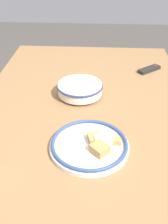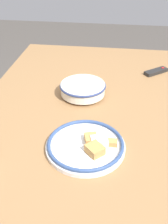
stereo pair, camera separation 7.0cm
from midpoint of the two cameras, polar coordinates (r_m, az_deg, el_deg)
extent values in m
plane|color=#4C4742|center=(1.79, -0.97, -18.97)|extent=(8.00, 8.00, 0.00)
cube|color=olive|center=(1.28, -1.28, 0.62)|extent=(1.57, 1.06, 0.04)
cylinder|color=olive|center=(2.16, -11.90, 3.43)|extent=(0.06, 0.06, 0.70)
cylinder|color=olive|center=(2.12, 12.87, 2.66)|extent=(0.06, 0.06, 0.70)
cylinder|color=silver|center=(1.35, -2.37, 3.86)|extent=(0.10, 0.10, 0.01)
cylinder|color=silver|center=(1.34, -2.40, 5.07)|extent=(0.22, 0.22, 0.05)
cylinder|color=#C67A33|center=(1.34, -2.40, 4.92)|extent=(0.20, 0.20, 0.05)
torus|color=navy|center=(1.33, -2.42, 5.76)|extent=(0.23, 0.23, 0.01)
cylinder|color=white|center=(1.03, -0.82, -7.52)|extent=(0.31, 0.31, 0.02)
torus|color=#334C7F|center=(1.02, -0.83, -6.85)|extent=(0.30, 0.30, 0.01)
cube|color=tan|center=(1.02, 2.22, -6.66)|extent=(0.05, 0.05, 0.02)
cube|color=tan|center=(1.02, 4.71, -6.39)|extent=(0.03, 0.05, 0.02)
cube|color=tan|center=(0.98, 1.34, -8.09)|extent=(0.08, 0.08, 0.03)
cube|color=tan|center=(1.03, 0.32, -5.83)|extent=(0.07, 0.06, 0.03)
cube|color=silver|center=(1.01, 2.14, -6.33)|extent=(0.07, 0.08, 0.03)
cube|color=black|center=(1.65, 12.80, 9.04)|extent=(0.13, 0.15, 0.02)
cylinder|color=red|center=(1.68, 14.15, 9.79)|extent=(0.02, 0.02, 0.00)
camera|label=1|loc=(0.04, -91.73, -1.19)|focal=42.00mm
camera|label=2|loc=(0.04, 88.27, 1.19)|focal=42.00mm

